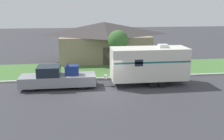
# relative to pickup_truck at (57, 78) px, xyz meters

# --- Properties ---
(ground_plane) EXTENTS (120.00, 120.00, 0.00)m
(ground_plane) POSITION_rel_pickup_truck_xyz_m (4.09, -1.64, -0.85)
(ground_plane) COLOR #38383D
(curb_strip) EXTENTS (80.00, 0.30, 0.14)m
(curb_strip) POSITION_rel_pickup_truck_xyz_m (4.09, 2.11, -0.78)
(curb_strip) COLOR #ADADA8
(curb_strip) RESTS_ON ground_plane
(lawn_strip) EXTENTS (80.00, 7.00, 0.03)m
(lawn_strip) POSITION_rel_pickup_truck_xyz_m (4.09, 5.76, -0.84)
(lawn_strip) COLOR #477538
(lawn_strip) RESTS_ON ground_plane
(house_across_street) EXTENTS (11.85, 7.26, 4.79)m
(house_across_street) POSITION_rel_pickup_truck_xyz_m (5.10, 10.99, 1.63)
(house_across_street) COLOR gray
(house_across_street) RESTS_ON ground_plane
(pickup_truck) EXTENTS (6.42, 1.92, 2.03)m
(pickup_truck) POSITION_rel_pickup_truck_xyz_m (0.00, 0.00, 0.00)
(pickup_truck) COLOR black
(pickup_truck) RESTS_ON ground_plane
(travel_trailer) EXTENTS (7.80, 2.40, 3.55)m
(travel_trailer) POSITION_rel_pickup_truck_xyz_m (7.95, -0.00, 1.02)
(travel_trailer) COLOR black
(travel_trailer) RESTS_ON ground_plane
(mailbox) EXTENTS (0.48, 0.20, 1.24)m
(mailbox) POSITION_rel_pickup_truck_xyz_m (6.17, 2.96, 0.10)
(mailbox) COLOR brown
(mailbox) RESTS_ON ground_plane
(tree_in_yard) EXTENTS (2.18, 2.18, 4.32)m
(tree_in_yard) POSITION_rel_pickup_truck_xyz_m (6.01, 5.29, 2.35)
(tree_in_yard) COLOR brown
(tree_in_yard) RESTS_ON ground_plane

